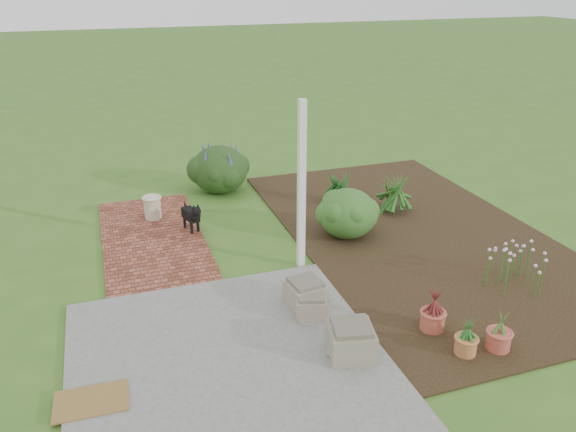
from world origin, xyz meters
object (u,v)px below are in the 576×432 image
object	(u,v)px
stone_trough_near	(351,341)
cream_ceramic_urn	(153,208)
black_dog	(192,214)
evergreen_shrub	(347,212)

from	to	relation	value
stone_trough_near	cream_ceramic_urn	xyz separation A→B (m)	(-1.70, 4.63, 0.03)
stone_trough_near	cream_ceramic_urn	world-z (taller)	cream_ceramic_urn
stone_trough_near	black_dog	world-z (taller)	black_dog
black_dog	evergreen_shrub	distance (m)	2.58
black_dog	evergreen_shrub	bearing A→B (deg)	-37.41
cream_ceramic_urn	evergreen_shrub	distance (m)	3.43
stone_trough_near	evergreen_shrub	bearing A→B (deg)	66.59
evergreen_shrub	stone_trough_near	bearing A→B (deg)	-113.41
stone_trough_near	cream_ceramic_urn	distance (m)	4.93
stone_trough_near	evergreen_shrub	world-z (taller)	evergreen_shrub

